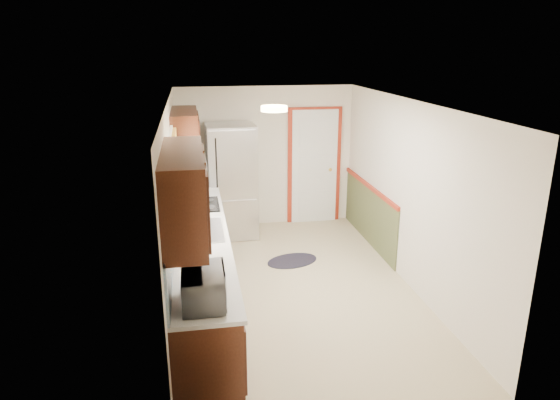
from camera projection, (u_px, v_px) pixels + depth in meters
name	position (u px, v px, depth m)	size (l,w,h in m)	color
room_shell	(296.00, 200.00, 6.22)	(3.20, 5.20, 2.52)	tan
kitchen_run	(197.00, 244.00, 5.85)	(0.63, 4.00, 2.20)	#39180D
back_wall_trim	(326.00, 176.00, 8.55)	(1.12, 2.30, 2.08)	maroon
ceiling_fixture	(274.00, 109.00, 5.63)	(0.30, 0.30, 0.06)	#FFD88C
microwave	(204.00, 284.00, 4.21)	(0.54, 0.30, 0.37)	white
refrigerator	(232.00, 181.00, 8.12)	(0.79, 0.78, 1.85)	#B7B7BC
rug	(292.00, 261.00, 7.35)	(0.77, 0.50, 0.01)	black
cooktop	(199.00, 205.00, 6.83)	(0.55, 0.66, 0.02)	black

